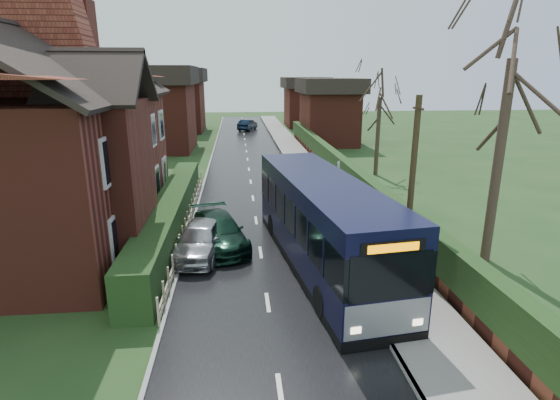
{
  "coord_description": "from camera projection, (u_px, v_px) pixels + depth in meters",
  "views": [
    {
      "loc": [
        -0.8,
        -14.19,
        6.87
      ],
      "look_at": [
        0.91,
        3.31,
        1.8
      ],
      "focal_mm": 28.0,
      "sensor_mm": 36.0,
      "label": 1
    }
  ],
  "objects": [
    {
      "name": "ground",
      "position": [
        264.0,
        275.0,
        15.55
      ],
      "size": [
        140.0,
        140.0,
        0.0
      ],
      "primitive_type": "plane",
      "color": "#2E4B20",
      "rests_on": "ground"
    },
    {
      "name": "road",
      "position": [
        253.0,
        198.0,
        25.11
      ],
      "size": [
        6.0,
        100.0,
        0.02
      ],
      "primitive_type": "cube",
      "color": "black",
      "rests_on": "ground"
    },
    {
      "name": "pavement",
      "position": [
        326.0,
        195.0,
        25.49
      ],
      "size": [
        2.5,
        100.0,
        0.14
      ],
      "primitive_type": "cube",
      "color": "slate",
      "rests_on": "ground"
    },
    {
      "name": "kerb_right",
      "position": [
        305.0,
        196.0,
        25.37
      ],
      "size": [
        0.12,
        100.0,
        0.14
      ],
      "primitive_type": "cube",
      "color": "gray",
      "rests_on": "ground"
    },
    {
      "name": "kerb_left",
      "position": [
        199.0,
        199.0,
        24.81
      ],
      "size": [
        0.12,
        100.0,
        0.1
      ],
      "primitive_type": "cube",
      "color": "gray",
      "rests_on": "ground"
    },
    {
      "name": "front_hedge",
      "position": [
        171.0,
        214.0,
        19.74
      ],
      "size": [
        1.2,
        16.0,
        1.6
      ],
      "primitive_type": "cube",
      "color": "black",
      "rests_on": "ground"
    },
    {
      "name": "picket_fence",
      "position": [
        188.0,
        221.0,
        19.91
      ],
      "size": [
        0.1,
        16.0,
        0.9
      ],
      "primitive_type": null,
      "color": "tan",
      "rests_on": "ground"
    },
    {
      "name": "right_wall_hedge",
      "position": [
        352.0,
        179.0,
        25.37
      ],
      "size": [
        0.6,
        50.0,
        1.8
      ],
      "color": "maroon",
      "rests_on": "ground"
    },
    {
      "name": "brick_house",
      "position": [
        45.0,
        137.0,
        18.08
      ],
      "size": [
        9.3,
        14.6,
        10.3
      ],
      "color": "maroon",
      "rests_on": "ground"
    },
    {
      "name": "bus",
      "position": [
        322.0,
        224.0,
        15.9
      ],
      "size": [
        3.82,
        11.04,
        3.28
      ],
      "rotation": [
        0.0,
        0.0,
        0.13
      ],
      "color": "black",
      "rests_on": "ground"
    },
    {
      "name": "car_silver",
      "position": [
        201.0,
        239.0,
        17.04
      ],
      "size": [
        2.27,
        4.3,
        1.39
      ],
      "primitive_type": "imported",
      "rotation": [
        0.0,
        0.0,
        -0.16
      ],
      "color": "#B3B3B8",
      "rests_on": "ground"
    },
    {
      "name": "car_green",
      "position": [
        219.0,
        231.0,
        17.94
      ],
      "size": [
        2.89,
        4.81,
        1.31
      ],
      "primitive_type": "imported",
      "rotation": [
        0.0,
        0.0,
        0.25
      ],
      "color": "black",
      "rests_on": "ground"
    },
    {
      "name": "car_distant",
      "position": [
        248.0,
        125.0,
        55.62
      ],
      "size": [
        2.74,
        4.32,
        1.34
      ],
      "primitive_type": "imported",
      "rotation": [
        0.0,
        0.0,
        2.79
      ],
      "color": "black",
      "rests_on": "ground"
    },
    {
      "name": "bus_stop_sign",
      "position": [
        338.0,
        181.0,
        21.13
      ],
      "size": [
        0.21,
        0.43,
        2.88
      ],
      "rotation": [
        0.0,
        0.0,
        -0.36
      ],
      "color": "slate",
      "rests_on": "ground"
    },
    {
      "name": "telegraph_pole",
      "position": [
        412.0,
        185.0,
        15.2
      ],
      "size": [
        0.21,
        0.8,
        6.23
      ],
      "rotation": [
        0.0,
        0.0,
        -0.0
      ],
      "color": "#2E2414",
      "rests_on": "ground"
    },
    {
      "name": "tree_right_near",
      "position": [
        515.0,
        43.0,
        14.61
      ],
      "size": [
        4.89,
        4.89,
        10.57
      ],
      "color": "#3B2C23",
      "rests_on": "ground"
    },
    {
      "name": "tree_right_far",
      "position": [
        380.0,
        92.0,
        29.48
      ],
      "size": [
        3.98,
        3.98,
        7.69
      ],
      "color": "#33271E",
      "rests_on": "ground"
    },
    {
      "name": "tree_house_side",
      "position": [
        62.0,
        70.0,
        27.0
      ],
      "size": [
        4.2,
        4.2,
        9.54
      ],
      "color": "#32251D",
      "rests_on": "ground"
    }
  ]
}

